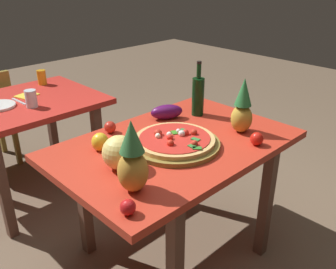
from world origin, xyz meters
name	(u,v)px	position (x,y,z in m)	size (l,w,h in m)	color
ground_plane	(174,250)	(0.00, 0.00, 0.00)	(10.00, 10.00, 0.00)	brown
display_table	(175,157)	(0.00, 0.00, 0.66)	(1.30, 0.85, 0.76)	brown
background_table	(25,116)	(-0.31, 1.20, 0.65)	(1.02, 0.81, 0.76)	brown
pizza_board	(175,144)	(-0.04, -0.03, 0.77)	(0.48, 0.48, 0.03)	olive
pizza	(175,139)	(-0.04, -0.03, 0.79)	(0.42, 0.42, 0.06)	tan
wine_bottle	(198,95)	(0.38, 0.18, 0.88)	(0.08, 0.08, 0.34)	black
pineapple_left	(132,160)	(-0.45, -0.20, 0.90)	(0.13, 0.13, 0.32)	#BE8931
pineapple_right	(242,108)	(0.36, -0.16, 0.90)	(0.12, 0.12, 0.32)	gold
melon	(119,152)	(-0.38, -0.01, 0.84)	(0.16, 0.16, 0.16)	#E7CF6F
bell_pepper	(100,142)	(-0.34, 0.21, 0.80)	(0.09, 0.09, 0.10)	yellow
eggplant	(167,112)	(0.19, 0.27, 0.80)	(0.20, 0.09, 0.09)	#500F4F
tomato_near_board	(128,207)	(-0.58, -0.32, 0.79)	(0.06, 0.06, 0.06)	red
tomato_beside_pepper	(257,139)	(0.28, -0.32, 0.79)	(0.07, 0.07, 0.07)	red
tomato_by_bottle	(110,127)	(-0.18, 0.34, 0.79)	(0.07, 0.07, 0.07)	red
drinking_glass_juice	(42,77)	(-0.02, 1.47, 0.81)	(0.07, 0.07, 0.11)	orange
drinking_glass_water	(31,99)	(-0.31, 1.04, 0.81)	(0.08, 0.08, 0.12)	silver
knife_utensil	(19,101)	(-0.33, 1.20, 0.76)	(0.02, 0.18, 0.01)	silver
napkin_folded	(27,95)	(-0.23, 1.29, 0.76)	(0.14, 0.12, 0.01)	yellow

